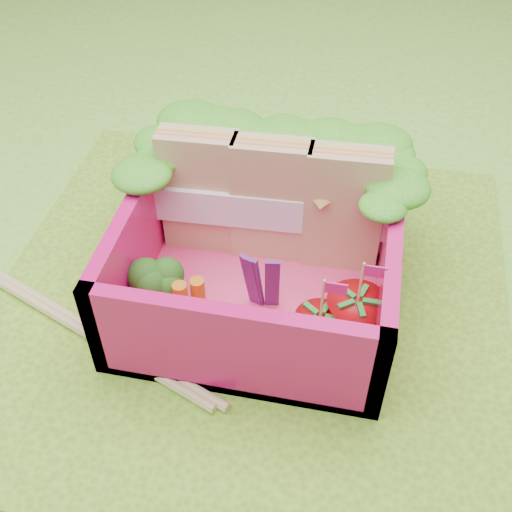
{
  "coord_description": "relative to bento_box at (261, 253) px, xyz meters",
  "views": [
    {
      "loc": [
        0.47,
        -2.17,
        2.49
      ],
      "look_at": [
        0.02,
        0.04,
        0.28
      ],
      "focal_mm": 45.0,
      "sensor_mm": 36.0,
      "label": 1
    }
  ],
  "objects": [
    {
      "name": "broccoli",
      "position": [
        -0.44,
        -0.27,
        -0.05
      ],
      "size": [
        0.32,
        0.32,
        0.25
      ],
      "color": "#658D44",
      "rests_on": "bento_floor"
    },
    {
      "name": "snap_peas",
      "position": [
        0.33,
        -0.19,
        -0.2
      ],
      "size": [
        0.64,
        0.51,
        0.05
      ],
      "color": "green",
      "rests_on": "bento_floor"
    },
    {
      "name": "carrot_sticks",
      "position": [
        -0.29,
        -0.29,
        -0.1
      ],
      "size": [
        0.14,
        0.12,
        0.25
      ],
      "color": "orange",
      "rests_on": "bento_floor"
    },
    {
      "name": "placemat",
      "position": [
        -0.05,
        -0.04,
        -0.29
      ],
      "size": [
        2.6,
        2.6,
        0.03
      ],
      "primitive_type": "cube",
      "color": "#659D23",
      "rests_on": "ground"
    },
    {
      "name": "bento_floor",
      "position": [
        0.0,
        0.0,
        -0.25
      ],
      "size": [
        1.3,
        1.3,
        0.05
      ],
      "primitive_type": "cube",
      "color": "#F23D7A",
      "rests_on": "placemat"
    },
    {
      "name": "strawberry_right",
      "position": [
        0.49,
        -0.27,
        -0.08
      ],
      "size": [
        0.28,
        0.28,
        0.52
      ],
      "color": "red",
      "rests_on": "bento_floor"
    },
    {
      "name": "strawberry_left",
      "position": [
        0.34,
        -0.36,
        -0.1
      ],
      "size": [
        0.23,
        0.23,
        0.47
      ],
      "color": "red",
      "rests_on": "bento_floor"
    },
    {
      "name": "ground",
      "position": [
        -0.05,
        -0.04,
        -0.31
      ],
      "size": [
        14.0,
        14.0,
        0.0
      ],
      "primitive_type": "plane",
      "color": "#70BA34",
      "rests_on": "ground"
    },
    {
      "name": "sandwich_stack",
      "position": [
        0.0,
        0.27,
        0.11
      ],
      "size": [
        1.26,
        0.23,
        0.69
      ],
      "color": "tan",
      "rests_on": "bento_floor"
    },
    {
      "name": "purple_wedges",
      "position": [
        0.02,
        -0.16,
        -0.04
      ],
      "size": [
        0.17,
        0.05,
        0.38
      ],
      "color": "#511B60",
      "rests_on": "bento_floor"
    },
    {
      "name": "chopsticks",
      "position": [
        -0.95,
        -0.37,
        -0.25
      ],
      "size": [
        1.92,
        0.81,
        0.05
      ],
      "color": "tan",
      "rests_on": "placemat"
    },
    {
      "name": "lettuce_ruffle",
      "position": [
        0.0,
        0.47,
        0.33
      ],
      "size": [
        1.43,
        0.77,
        0.11
      ],
      "color": "#2B8718",
      "rests_on": "bento_box"
    },
    {
      "name": "bento_box",
      "position": [
        0.0,
        0.0,
        0.0
      ],
      "size": [
        1.3,
        1.3,
        0.55
      ],
      "color": "#D71267",
      "rests_on": "placemat"
    }
  ]
}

